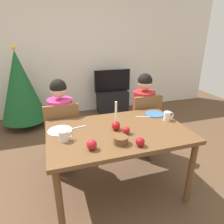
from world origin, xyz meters
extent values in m
plane|color=brown|center=(0.00, 0.00, 0.00)|extent=(7.68, 7.68, 0.00)
cube|color=silver|center=(0.00, 2.60, 1.30)|extent=(6.40, 0.10, 2.60)
cube|color=brown|center=(0.00, 0.00, 0.73)|extent=(1.40, 0.90, 0.04)
cylinder|color=brown|center=(-0.64, -0.39, 0.35)|extent=(0.06, 0.06, 0.71)
cylinder|color=brown|center=(0.64, -0.39, 0.35)|extent=(0.06, 0.06, 0.71)
cylinder|color=brown|center=(-0.64, 0.39, 0.35)|extent=(0.06, 0.06, 0.71)
cylinder|color=brown|center=(0.64, 0.39, 0.35)|extent=(0.06, 0.06, 0.71)
cube|color=brown|center=(-0.52, 0.69, 0.43)|extent=(0.40, 0.40, 0.04)
cube|color=brown|center=(-0.52, 0.51, 0.68)|extent=(0.40, 0.04, 0.45)
cylinder|color=brown|center=(-0.35, 0.86, 0.21)|extent=(0.04, 0.04, 0.41)
cylinder|color=brown|center=(-0.69, 0.86, 0.21)|extent=(0.04, 0.04, 0.41)
cylinder|color=brown|center=(-0.35, 0.52, 0.21)|extent=(0.04, 0.04, 0.41)
cylinder|color=brown|center=(-0.69, 0.52, 0.21)|extent=(0.04, 0.04, 0.41)
cube|color=brown|center=(0.60, 0.69, 0.43)|extent=(0.40, 0.40, 0.04)
cube|color=brown|center=(0.60, 0.51, 0.68)|extent=(0.40, 0.04, 0.45)
cylinder|color=brown|center=(0.77, 0.86, 0.21)|extent=(0.04, 0.04, 0.41)
cylinder|color=brown|center=(0.43, 0.86, 0.21)|extent=(0.04, 0.04, 0.41)
cylinder|color=brown|center=(0.77, 0.52, 0.21)|extent=(0.04, 0.04, 0.41)
cylinder|color=brown|center=(0.43, 0.52, 0.21)|extent=(0.04, 0.04, 0.41)
cube|color=#33384C|center=(-0.52, 0.64, 0.23)|extent=(0.28, 0.28, 0.45)
cylinder|color=#D1337A|center=(-0.52, 0.64, 0.69)|extent=(0.30, 0.30, 0.48)
sphere|color=tan|center=(-0.52, 0.64, 1.04)|extent=(0.19, 0.19, 0.19)
sphere|color=black|center=(-0.52, 0.64, 1.07)|extent=(0.19, 0.19, 0.19)
cube|color=#33384C|center=(0.60, 0.64, 0.23)|extent=(0.28, 0.28, 0.45)
cylinder|color=#AD2323|center=(0.60, 0.64, 0.69)|extent=(0.30, 0.30, 0.48)
sphere|color=tan|center=(0.60, 0.64, 1.04)|extent=(0.19, 0.19, 0.19)
sphere|color=black|center=(0.60, 0.64, 1.07)|extent=(0.19, 0.19, 0.19)
cube|color=black|center=(0.68, 2.30, 0.24)|extent=(0.64, 0.40, 0.48)
cube|color=black|center=(0.68, 2.30, 0.71)|extent=(0.79, 0.04, 0.46)
cube|color=black|center=(0.68, 2.30, 0.71)|extent=(0.76, 0.05, 0.46)
cylinder|color=brown|center=(-1.12, 2.10, 0.07)|extent=(0.08, 0.08, 0.14)
cone|color=#195628|center=(-1.12, 2.10, 0.77)|extent=(0.80, 0.80, 1.26)
sphere|color=yellow|center=(-1.12, 2.10, 1.44)|extent=(0.08, 0.08, 0.08)
sphere|color=red|center=(-0.02, 0.01, 0.80)|extent=(0.09, 0.09, 0.09)
cylinder|color=#EFE5C6|center=(-0.02, 0.01, 0.94)|extent=(0.02, 0.02, 0.21)
cylinder|color=white|center=(-0.56, 0.15, 0.76)|extent=(0.24, 0.24, 0.01)
cylinder|color=teal|center=(0.55, 0.25, 0.76)|extent=(0.22, 0.22, 0.01)
cylinder|color=silver|center=(-0.54, -0.05, 0.80)|extent=(0.09, 0.09, 0.10)
torus|color=silver|center=(-0.48, -0.05, 0.80)|extent=(0.07, 0.01, 0.07)
cylinder|color=silver|center=(0.60, 0.06, 0.80)|extent=(0.08, 0.08, 0.10)
torus|color=silver|center=(0.65, 0.06, 0.81)|extent=(0.07, 0.01, 0.07)
cube|color=silver|center=(-0.39, 0.17, 0.75)|extent=(0.18, 0.05, 0.01)
cube|color=silver|center=(0.39, 0.22, 0.75)|extent=(0.18, 0.06, 0.01)
cylinder|color=brown|center=(-0.06, -0.25, 0.78)|extent=(0.13, 0.13, 0.07)
sphere|color=#AB111C|center=(0.08, -0.34, 0.79)|extent=(0.08, 0.08, 0.08)
sphere|color=#B21A22|center=(-0.33, -0.27, 0.79)|extent=(0.09, 0.09, 0.09)
sphere|color=#B3181E|center=(0.05, -0.10, 0.79)|extent=(0.08, 0.08, 0.08)
camera|label=1|loc=(-0.60, -1.69, 1.66)|focal=31.81mm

